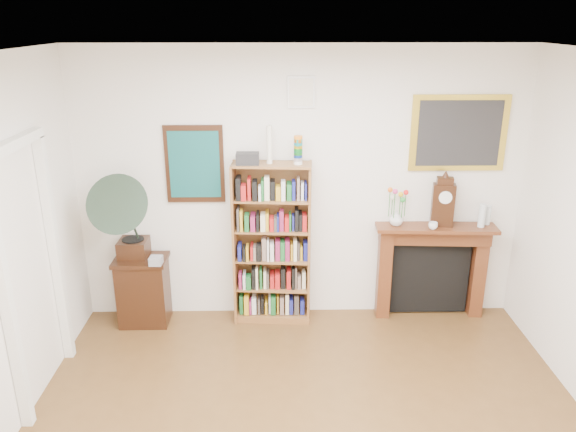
# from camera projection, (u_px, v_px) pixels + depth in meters

# --- Properties ---
(room) EXTENTS (4.51, 5.01, 2.81)m
(room) POSITION_uv_depth(u_px,v_px,m) (317.00, 309.00, 3.31)
(room) COLOR #56381A
(room) RESTS_ON ground
(door_casing) EXTENTS (0.08, 1.02, 2.17)m
(door_casing) POSITION_uv_depth(u_px,v_px,m) (29.00, 253.00, 4.45)
(door_casing) COLOR white
(door_casing) RESTS_ON left_wall
(teal_poster) EXTENTS (0.58, 0.04, 0.78)m
(teal_poster) POSITION_uv_depth(u_px,v_px,m) (195.00, 164.00, 5.54)
(teal_poster) COLOR black
(teal_poster) RESTS_ON back_wall
(small_picture) EXTENTS (0.26, 0.04, 0.30)m
(small_picture) POSITION_uv_depth(u_px,v_px,m) (301.00, 92.00, 5.33)
(small_picture) COLOR white
(small_picture) RESTS_ON back_wall
(gilt_painting) EXTENTS (0.95, 0.04, 0.75)m
(gilt_painting) POSITION_uv_depth(u_px,v_px,m) (459.00, 133.00, 5.49)
(gilt_painting) COLOR gold
(gilt_painting) RESTS_ON back_wall
(bookshelf) EXTENTS (0.80, 0.33, 1.95)m
(bookshelf) POSITION_uv_depth(u_px,v_px,m) (272.00, 235.00, 5.66)
(bookshelf) COLOR brown
(bookshelf) RESTS_ON floor
(side_cabinet) EXTENTS (0.53, 0.39, 0.73)m
(side_cabinet) POSITION_uv_depth(u_px,v_px,m) (144.00, 290.00, 5.78)
(side_cabinet) COLOR black
(side_cabinet) RESTS_ON floor
(fireplace) EXTENTS (1.23, 0.36, 1.03)m
(fireplace) POSITION_uv_depth(u_px,v_px,m) (431.00, 263.00, 5.87)
(fireplace) COLOR #461B10
(fireplace) RESTS_ON floor
(gramophone) EXTENTS (0.58, 0.72, 0.94)m
(gramophone) POSITION_uv_depth(u_px,v_px,m) (125.00, 212.00, 5.39)
(gramophone) COLOR black
(gramophone) RESTS_ON side_cabinet
(cd_stack) EXTENTS (0.13, 0.13, 0.08)m
(cd_stack) POSITION_uv_depth(u_px,v_px,m) (156.00, 261.00, 5.51)
(cd_stack) COLOR #B3B3C0
(cd_stack) RESTS_ON side_cabinet
(mantel_clock) EXTENTS (0.24, 0.16, 0.51)m
(mantel_clock) POSITION_uv_depth(u_px,v_px,m) (443.00, 203.00, 5.61)
(mantel_clock) COLOR black
(mantel_clock) RESTS_ON fireplace
(flower_vase) EXTENTS (0.17, 0.17, 0.15)m
(flower_vase) POSITION_uv_depth(u_px,v_px,m) (396.00, 218.00, 5.68)
(flower_vase) COLOR silver
(flower_vase) RESTS_ON fireplace
(teacup) EXTENTS (0.11, 0.11, 0.07)m
(teacup) POSITION_uv_depth(u_px,v_px,m) (433.00, 226.00, 5.58)
(teacup) COLOR white
(teacup) RESTS_ON fireplace
(bottle_left) EXTENTS (0.07, 0.07, 0.24)m
(bottle_left) POSITION_uv_depth(u_px,v_px,m) (482.00, 216.00, 5.62)
(bottle_left) COLOR silver
(bottle_left) RESTS_ON fireplace
(bottle_right) EXTENTS (0.06, 0.06, 0.20)m
(bottle_right) POSITION_uv_depth(u_px,v_px,m) (488.00, 215.00, 5.69)
(bottle_right) COLOR silver
(bottle_right) RESTS_ON fireplace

